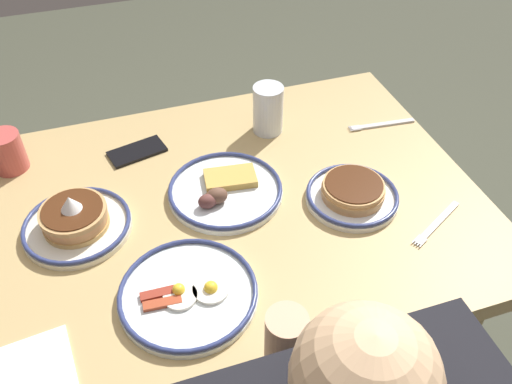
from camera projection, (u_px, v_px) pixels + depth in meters
The scene contains 12 objects.
ground_plane at pixel (235, 367), 1.77m from camera, with size 6.00×6.00×0.00m, color #474A3A.
dining_table at pixel (228, 226), 1.32m from camera, with size 1.19×0.88×0.74m.
plate_near_main at pixel (225, 190), 1.28m from camera, with size 0.27×0.27×0.05m.
plate_center_pancakes at pixel (352, 194), 1.27m from camera, with size 0.22×0.22×0.05m.
plate_far_companion at pixel (76, 222), 1.19m from camera, with size 0.24×0.24×0.10m.
plate_far_side at pixel (188, 293), 1.07m from camera, with size 0.28×0.28×0.04m.
coffee_mug at pixel (5, 152), 1.33m from camera, with size 0.12×0.08×0.10m.
drinking_glass at pixel (268, 112), 1.45m from camera, with size 0.08×0.08×0.13m.
cell_phone at pixel (137, 151), 1.41m from camera, with size 0.14×0.07×0.01m, color black.
paper_napkin at pixel (29, 371), 0.95m from camera, with size 0.15×0.14×0.00m, color white.
fork_near at pixel (381, 125), 1.50m from camera, with size 0.19×0.03×0.01m.
fork_far at pixel (437, 224), 1.22m from camera, with size 0.17×0.10×0.01m.
Camera 1 is at (0.22, 0.89, 1.62)m, focal length 37.96 mm.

